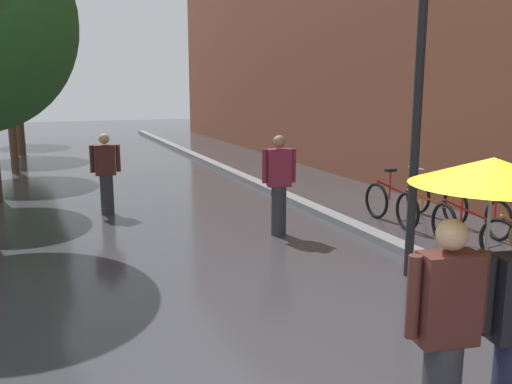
{
  "coord_description": "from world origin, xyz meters",
  "views": [
    {
      "loc": [
        -1.92,
        -2.19,
        2.54
      ],
      "look_at": [
        0.31,
        3.43,
        1.35
      ],
      "focal_mm": 37.82,
      "sensor_mm": 36.0,
      "label": 1
    }
  ],
  "objects_px": {
    "street_tree_4": "(13,50)",
    "street_tree_5": "(16,65)",
    "parked_bicycle_2": "(432,208)",
    "pedestrian_walking_midground": "(106,173)",
    "parked_bicycle_1": "(472,220)",
    "parked_bicycle_3": "(398,197)",
    "street_tree_3": "(4,33)",
    "pedestrian_walking_far": "(279,185)",
    "couple_under_umbrella": "(486,265)",
    "street_lamp_post": "(419,85)"
  },
  "relations": [
    {
      "from": "street_tree_4",
      "to": "couple_under_umbrella",
      "type": "xyz_separation_m",
      "value": [
        3.46,
        -19.39,
        -2.46
      ]
    },
    {
      "from": "street_tree_4",
      "to": "pedestrian_walking_midground",
      "type": "relative_size",
      "value": 3.38
    },
    {
      "from": "parked_bicycle_3",
      "to": "couple_under_umbrella",
      "type": "height_order",
      "value": "couple_under_umbrella"
    },
    {
      "from": "street_lamp_post",
      "to": "pedestrian_walking_midground",
      "type": "height_order",
      "value": "street_lamp_post"
    },
    {
      "from": "street_tree_4",
      "to": "parked_bicycle_3",
      "type": "xyz_separation_m",
      "value": [
        7.24,
        -13.33,
        -3.45
      ]
    },
    {
      "from": "street_tree_3",
      "to": "street_tree_5",
      "type": "xyz_separation_m",
      "value": [
        -0.06,
        9.09,
        -0.59
      ]
    },
    {
      "from": "street_lamp_post",
      "to": "pedestrian_walking_midground",
      "type": "xyz_separation_m",
      "value": [
        -3.39,
        5.22,
        -1.72
      ]
    },
    {
      "from": "street_lamp_post",
      "to": "pedestrian_walking_midground",
      "type": "bearing_deg",
      "value": 123.01
    },
    {
      "from": "street_tree_4",
      "to": "street_lamp_post",
      "type": "bearing_deg",
      "value": -72.03
    },
    {
      "from": "street_tree_3",
      "to": "pedestrian_walking_far",
      "type": "height_order",
      "value": "street_tree_3"
    },
    {
      "from": "street_tree_5",
      "to": "couple_under_umbrella",
      "type": "height_order",
      "value": "street_tree_5"
    },
    {
      "from": "parked_bicycle_2",
      "to": "pedestrian_walking_midground",
      "type": "bearing_deg",
      "value": 148.29
    },
    {
      "from": "parked_bicycle_1",
      "to": "street_lamp_post",
      "type": "bearing_deg",
      "value": -154.63
    },
    {
      "from": "street_tree_5",
      "to": "street_lamp_post",
      "type": "xyz_separation_m",
      "value": [
        5.39,
        -20.81,
        -0.89
      ]
    },
    {
      "from": "parked_bicycle_3",
      "to": "street_lamp_post",
      "type": "relative_size",
      "value": 0.25
    },
    {
      "from": "street_tree_3",
      "to": "pedestrian_walking_far",
      "type": "xyz_separation_m",
      "value": [
        4.52,
        -9.19,
        -3.15
      ]
    },
    {
      "from": "pedestrian_walking_far",
      "to": "street_tree_5",
      "type": "bearing_deg",
      "value": 104.06
    },
    {
      "from": "street_tree_4",
      "to": "parked_bicycle_2",
      "type": "bearing_deg",
      "value": -63.27
    },
    {
      "from": "parked_bicycle_2",
      "to": "street_tree_5",
      "type": "bearing_deg",
      "value": 111.24
    },
    {
      "from": "street_lamp_post",
      "to": "pedestrian_walking_far",
      "type": "height_order",
      "value": "street_lamp_post"
    },
    {
      "from": "parked_bicycle_2",
      "to": "parked_bicycle_3",
      "type": "relative_size",
      "value": 1.0
    },
    {
      "from": "pedestrian_walking_midground",
      "to": "parked_bicycle_3",
      "type": "bearing_deg",
      "value": -23.0
    },
    {
      "from": "couple_under_umbrella",
      "to": "pedestrian_walking_midground",
      "type": "xyz_separation_m",
      "value": [
        -1.57,
        8.34,
        -0.53
      ]
    },
    {
      "from": "street_tree_4",
      "to": "street_tree_5",
      "type": "relative_size",
      "value": 1.08
    },
    {
      "from": "street_tree_3",
      "to": "street_tree_5",
      "type": "distance_m",
      "value": 9.11
    },
    {
      "from": "street_tree_4",
      "to": "street_tree_5",
      "type": "height_order",
      "value": "street_tree_4"
    },
    {
      "from": "parked_bicycle_1",
      "to": "pedestrian_walking_midground",
      "type": "distance_m",
      "value": 6.86
    },
    {
      "from": "parked_bicycle_3",
      "to": "pedestrian_walking_far",
      "type": "relative_size",
      "value": 0.64
    },
    {
      "from": "street_tree_3",
      "to": "couple_under_umbrella",
      "type": "height_order",
      "value": "street_tree_3"
    },
    {
      "from": "street_tree_4",
      "to": "parked_bicycle_2",
      "type": "distance_m",
      "value": 16.44
    },
    {
      "from": "couple_under_umbrella",
      "to": "pedestrian_walking_midground",
      "type": "height_order",
      "value": "couple_under_umbrella"
    },
    {
      "from": "street_lamp_post",
      "to": "street_tree_3",
      "type": "bearing_deg",
      "value": 114.47
    },
    {
      "from": "parked_bicycle_1",
      "to": "parked_bicycle_3",
      "type": "xyz_separation_m",
      "value": [
        0.02,
        2.03,
        0.0
      ]
    },
    {
      "from": "street_tree_5",
      "to": "couple_under_umbrella",
      "type": "xyz_separation_m",
      "value": [
        3.57,
        -23.93,
        -2.08
      ]
    },
    {
      "from": "street_tree_3",
      "to": "parked_bicycle_2",
      "type": "relative_size",
      "value": 5.02
    },
    {
      "from": "parked_bicycle_2",
      "to": "parked_bicycle_3",
      "type": "bearing_deg",
      "value": 89.37
    },
    {
      "from": "couple_under_umbrella",
      "to": "street_lamp_post",
      "type": "bearing_deg",
      "value": 59.76
    },
    {
      "from": "parked_bicycle_1",
      "to": "street_tree_3",
      "type": "bearing_deg",
      "value": 123.96
    },
    {
      "from": "parked_bicycle_2",
      "to": "street_tree_3",
      "type": "bearing_deg",
      "value": 126.62
    },
    {
      "from": "street_tree_5",
      "to": "street_lamp_post",
      "type": "relative_size",
      "value": 1.16
    },
    {
      "from": "parked_bicycle_2",
      "to": "pedestrian_walking_far",
      "type": "xyz_separation_m",
      "value": [
        -2.76,
        0.61,
        0.51
      ]
    },
    {
      "from": "street_tree_4",
      "to": "parked_bicycle_1",
      "type": "distance_m",
      "value": 17.31
    },
    {
      "from": "street_tree_3",
      "to": "pedestrian_walking_far",
      "type": "distance_m",
      "value": 10.72
    },
    {
      "from": "street_tree_3",
      "to": "pedestrian_walking_midground",
      "type": "bearing_deg",
      "value": -73.34
    },
    {
      "from": "street_tree_4",
      "to": "parked_bicycle_3",
      "type": "height_order",
      "value": "street_tree_4"
    },
    {
      "from": "street_tree_4",
      "to": "couple_under_umbrella",
      "type": "bearing_deg",
      "value": -79.89
    },
    {
      "from": "street_tree_3",
      "to": "street_lamp_post",
      "type": "xyz_separation_m",
      "value": [
        5.34,
        -11.72,
        -1.48
      ]
    },
    {
      "from": "parked_bicycle_3",
      "to": "parked_bicycle_1",
      "type": "bearing_deg",
      "value": -90.61
    },
    {
      "from": "couple_under_umbrella",
      "to": "pedestrian_walking_far",
      "type": "relative_size",
      "value": 1.21
    },
    {
      "from": "parked_bicycle_3",
      "to": "pedestrian_walking_midground",
      "type": "xyz_separation_m",
      "value": [
        -5.35,
        2.27,
        0.45
      ]
    }
  ]
}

